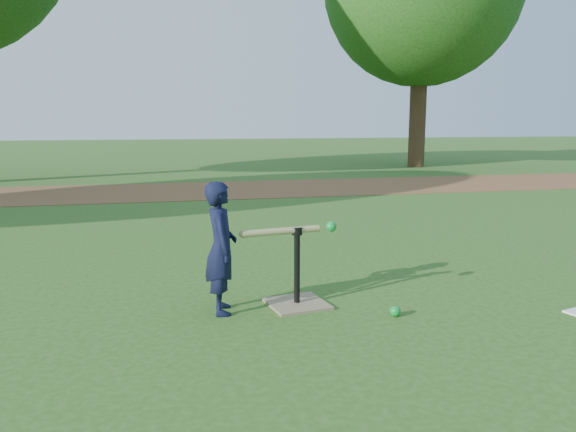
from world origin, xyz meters
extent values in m
plane|color=#285116|center=(0.00, 0.00, 0.00)|extent=(80.00, 80.00, 0.00)
cube|color=brown|center=(0.00, 7.50, 0.01)|extent=(24.00, 3.00, 0.01)
imported|color=black|center=(-0.87, 0.06, 0.49)|extent=(0.25, 0.37, 0.98)
sphere|color=#0C8C2E|center=(0.34, -0.33, 0.04)|extent=(0.08, 0.08, 0.08)
cube|color=#877455|center=(-0.29, 0.08, 0.01)|extent=(0.49, 0.49, 0.02)
cylinder|color=black|center=(-0.29, 0.08, 0.30)|extent=(0.05, 0.05, 0.55)
cylinder|color=black|center=(-0.29, 0.08, 0.58)|extent=(0.08, 0.08, 0.06)
cylinder|color=tan|center=(-0.41, 0.06, 0.59)|extent=(0.60, 0.14, 0.05)
sphere|color=tan|center=(-0.71, 0.02, 0.59)|extent=(0.06, 0.06, 0.06)
sphere|color=#0C8C2E|center=(-0.05, -0.01, 0.63)|extent=(0.08, 0.08, 0.08)
cylinder|color=#382316|center=(6.50, 12.00, 1.71)|extent=(0.50, 0.50, 3.42)
camera|label=1|loc=(-1.32, -3.96, 1.41)|focal=35.00mm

